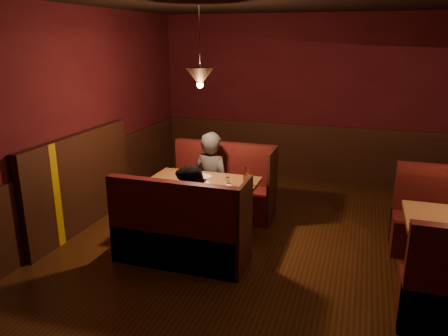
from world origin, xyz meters
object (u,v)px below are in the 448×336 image
(main_bench_far, at_px, (223,192))
(diner_b, at_px, (192,200))
(main_bench_near, at_px, (180,237))
(diner_a, at_px, (212,164))
(main_table, at_px, (203,194))

(main_bench_far, distance_m, diner_b, 1.49)
(main_bench_near, xyz_separation_m, diner_b, (0.10, 0.15, 0.41))
(main_bench_near, relative_size, diner_a, 0.95)
(main_bench_far, height_order, diner_b, diner_b)
(diner_a, bearing_deg, main_bench_far, -103.01)
(diner_b, bearing_deg, main_bench_near, -103.59)
(main_table, bearing_deg, diner_a, 98.38)
(diner_a, bearing_deg, diner_b, 116.64)
(main_table, xyz_separation_m, main_bench_near, (0.02, -0.79, -0.24))
(main_bench_far, xyz_separation_m, diner_b, (0.10, -1.43, 0.41))
(main_table, height_order, diner_a, diner_a)
(main_table, bearing_deg, main_bench_near, -88.87)
(diner_a, bearing_deg, main_table, 115.88)
(main_table, relative_size, main_bench_far, 0.91)
(main_bench_far, bearing_deg, diner_a, -120.51)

